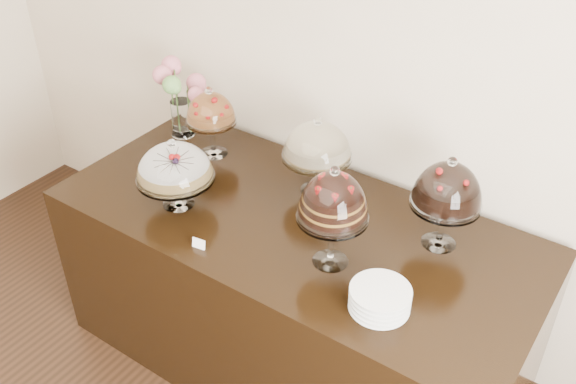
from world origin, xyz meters
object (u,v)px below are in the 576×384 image
Objects in this scene: cake_stand_sugar_sponge at (174,165)px; flower_vase at (180,92)px; display_counter at (294,293)px; cake_stand_choco_layer at (333,201)px; cake_stand_dark_choco at (448,189)px; cake_stand_fruit_tart at (211,111)px; plate_stack at (380,299)px; cake_stand_cheesecake at (317,144)px.

flower_vase reaches higher than cake_stand_sugar_sponge.
display_counter is at bearing -17.97° from flower_vase.
cake_stand_choco_layer reaches higher than cake_stand_dark_choco.
cake_stand_fruit_tart is at bearing 179.16° from cake_stand_dark_choco.
cake_stand_sugar_sponge is 1.18m from cake_stand_dark_choco.
plate_stack is (1.23, -0.51, -0.19)m from cake_stand_fruit_tart.
display_counter is 0.75m from cake_stand_cheesecake.
cake_stand_sugar_sponge reaches higher than plate_stack.
plate_stack is at bearing -40.40° from cake_stand_cheesecake.
cake_stand_choco_layer is at bearing -131.34° from cake_stand_dark_choco.
cake_stand_cheesecake is 1.04× the size of cake_stand_fruit_tart.
flower_vase is at bearing 159.05° from plate_stack.
cake_stand_choco_layer reaches higher than cake_stand_fruit_tart.
cake_stand_dark_choco is 1.07× the size of flower_vase.
plate_stack is (0.57, -0.27, 0.50)m from display_counter.
cake_stand_choco_layer is 0.48m from cake_stand_dark_choco.
cake_stand_choco_layer is (0.28, -0.15, 0.75)m from display_counter.
plate_stack is at bearing -22.32° from cake_stand_fruit_tart.
cake_stand_choco_layer is 1.08× the size of cake_stand_dark_choco.
cake_stand_cheesecake is 0.97× the size of flower_vase.
cake_stand_fruit_tart is at bearing 158.03° from cake_stand_choco_layer.
display_counter is 0.86m from cake_stand_sugar_sponge.
display_counter is at bearing -160.09° from cake_stand_dark_choco.
cake_stand_fruit_tart is 0.28m from flower_vase.
display_counter is 5.49× the size of flower_vase.
display_counter is 0.96m from cake_stand_dark_choco.
cake_stand_fruit_tart reaches higher than cake_stand_sugar_sponge.
cake_stand_dark_choco reaches higher than flower_vase.
flower_vase is 1.62m from plate_stack.
cake_stand_dark_choco is at bearing -0.84° from cake_stand_fruit_tart.
plate_stack is (1.50, -0.57, -0.20)m from flower_vase.
cake_stand_cheesecake is 0.64m from cake_stand_dark_choco.
flower_vase is (-1.52, 0.09, -0.03)m from cake_stand_dark_choco.
cake_stand_dark_choco is at bearing 19.91° from display_counter.
plate_stack is (0.61, -0.52, -0.20)m from cake_stand_cheesecake.
cake_stand_choco_layer is at bearing -50.80° from cake_stand_cheesecake.
cake_stand_fruit_tart is 1.67× the size of plate_stack.
cake_stand_fruit_tart is (-0.94, 0.38, -0.06)m from cake_stand_choco_layer.
cake_stand_fruit_tart is at bearing 157.68° from plate_stack.
cake_stand_dark_choco is at bearing -3.27° from cake_stand_cheesecake.
plate_stack is at bearing -23.44° from cake_stand_choco_layer.
flower_vase is at bearing 176.73° from cake_stand_dark_choco.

